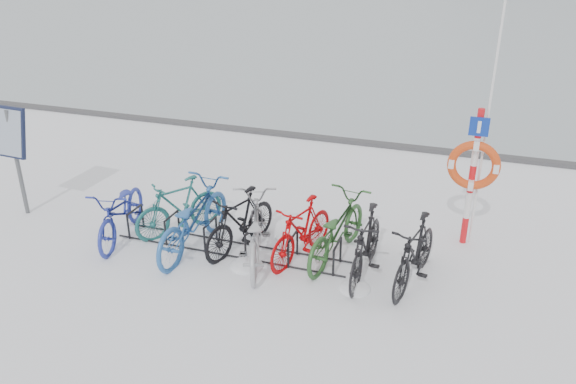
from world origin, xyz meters
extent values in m
plane|color=white|center=(0.00, 0.00, 0.00)|extent=(900.00, 900.00, 0.00)
cube|color=#3F3F42|center=(0.00, 5.90, 0.05)|extent=(400.00, 0.25, 0.10)
cylinder|color=black|center=(-1.80, -0.22, 0.22)|extent=(0.04, 0.04, 0.44)
cylinder|color=black|center=(-1.80, 0.22, 0.22)|extent=(0.04, 0.04, 0.44)
cylinder|color=black|center=(-1.80, 0.00, 0.44)|extent=(0.04, 0.44, 0.04)
cylinder|color=black|center=(-1.08, -0.22, 0.22)|extent=(0.04, 0.04, 0.44)
cylinder|color=black|center=(-1.08, 0.22, 0.22)|extent=(0.04, 0.04, 0.44)
cylinder|color=black|center=(-1.08, 0.00, 0.44)|extent=(0.04, 0.44, 0.04)
cylinder|color=black|center=(-0.36, -0.22, 0.22)|extent=(0.04, 0.04, 0.44)
cylinder|color=black|center=(-0.36, 0.22, 0.22)|extent=(0.04, 0.04, 0.44)
cylinder|color=black|center=(-0.36, 0.00, 0.44)|extent=(0.04, 0.44, 0.04)
cylinder|color=black|center=(0.36, -0.22, 0.22)|extent=(0.04, 0.04, 0.44)
cylinder|color=black|center=(0.36, 0.22, 0.22)|extent=(0.04, 0.04, 0.44)
cylinder|color=black|center=(0.36, 0.00, 0.44)|extent=(0.04, 0.44, 0.04)
cylinder|color=black|center=(1.08, -0.22, 0.22)|extent=(0.04, 0.04, 0.44)
cylinder|color=black|center=(1.08, 0.22, 0.22)|extent=(0.04, 0.04, 0.44)
cylinder|color=black|center=(1.08, 0.00, 0.44)|extent=(0.04, 0.44, 0.04)
cylinder|color=black|center=(1.80, -0.22, 0.22)|extent=(0.04, 0.04, 0.44)
cylinder|color=black|center=(1.80, 0.22, 0.22)|extent=(0.04, 0.04, 0.44)
cylinder|color=black|center=(1.80, 0.00, 0.44)|extent=(0.04, 0.44, 0.04)
cylinder|color=black|center=(0.00, -0.22, 0.02)|extent=(4.00, 0.03, 0.03)
cylinder|color=black|center=(0.00, 0.22, 0.02)|extent=(4.00, 0.03, 0.03)
cylinder|color=#595B5E|center=(-4.18, 0.01, 0.99)|extent=(0.08, 0.08, 1.98)
cube|color=black|center=(-4.18, -0.02, 1.59)|extent=(0.70, 0.30, 0.90)
cube|color=#8C99AD|center=(-4.18, -0.06, 1.59)|extent=(0.63, 0.22, 0.80)
cylinder|color=red|center=(3.60, 1.52, 0.23)|extent=(0.11, 0.11, 0.46)
cylinder|color=silver|center=(3.60, 1.52, 0.70)|extent=(0.11, 0.11, 0.46)
cylinder|color=red|center=(3.60, 1.52, 1.16)|extent=(0.11, 0.11, 0.46)
cylinder|color=silver|center=(3.60, 1.52, 1.62)|extent=(0.11, 0.11, 0.46)
cylinder|color=red|center=(3.60, 1.52, 2.09)|extent=(0.11, 0.11, 0.46)
torus|color=#D04013|center=(3.60, 1.43, 1.42)|extent=(0.81, 0.14, 0.81)
cube|color=#0D2C95|center=(3.60, 1.44, 2.06)|extent=(0.30, 0.03, 0.30)
cylinder|color=silver|center=(3.71, 1.57, 2.11)|extent=(0.04, 0.04, 4.22)
imported|color=#253198|center=(-1.93, -0.17, 0.50)|extent=(1.10, 2.03, 1.01)
imported|color=#1E605F|center=(-1.10, 0.32, 0.51)|extent=(1.31, 1.67, 1.01)
imported|color=#275CA3|center=(-0.60, -0.13, 0.57)|extent=(0.84, 2.20, 1.14)
imported|color=black|center=(0.13, 0.12, 0.52)|extent=(0.95, 1.78, 1.03)
imported|color=#9C9EA3|center=(0.49, -0.16, 0.53)|extent=(1.35, 2.14, 1.06)
imported|color=#B80408|center=(1.17, 0.17, 0.51)|extent=(0.92, 1.75, 1.01)
imported|color=#275324|center=(1.68, 0.37, 0.52)|extent=(1.03, 2.08, 1.05)
imported|color=black|center=(2.24, 0.00, 0.54)|extent=(0.57, 1.81, 1.08)
imported|color=black|center=(2.96, 0.01, 0.53)|extent=(0.83, 1.82, 1.06)
ellipsoid|color=white|center=(2.88, 0.38, 0.00)|extent=(0.38, 0.38, 0.13)
ellipsoid|color=white|center=(0.73, 0.66, 0.00)|extent=(0.36, 0.36, 0.12)
ellipsoid|color=white|center=(0.45, -0.39, 0.00)|extent=(0.53, 0.53, 0.19)
ellipsoid|color=white|center=(2.20, -0.46, 0.00)|extent=(0.47, 0.47, 0.16)
ellipsoid|color=white|center=(-0.62, 0.64, 0.00)|extent=(0.46, 0.46, 0.16)
camera|label=1|loc=(3.54, -7.31, 4.64)|focal=35.00mm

